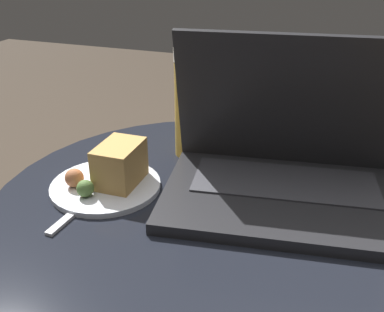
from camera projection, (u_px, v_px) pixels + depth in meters
name	position (u px, v px, depth m)	size (l,w,h in m)	color
table	(205.00, 273.00, 0.76)	(0.67, 0.67, 0.55)	black
laptop	(287.00, 166.00, 0.69)	(0.40, 0.29, 0.25)	#232326
beer_glass	(193.00, 103.00, 0.80)	(0.07, 0.07, 0.20)	gold
snack_plate	(111.00, 174.00, 0.72)	(0.18, 0.18, 0.07)	silver
fork	(91.00, 199.00, 0.69)	(0.03, 0.17, 0.00)	silver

